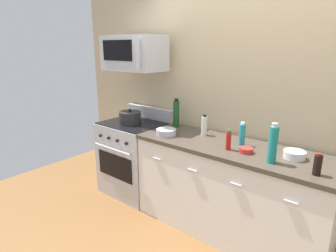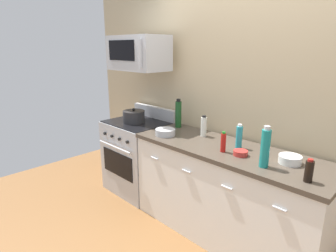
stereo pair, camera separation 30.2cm
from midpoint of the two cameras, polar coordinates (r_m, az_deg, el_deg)
ground_plane at (r=3.10m, az=8.84°, el=-20.27°), size 5.99×5.99×0.00m
back_wall at (r=2.92m, az=14.09°, el=6.10°), size 4.99×0.10×2.70m
counter_unit at (r=2.86m, az=9.22°, el=-12.78°), size 1.90×0.66×0.92m
range_oven at (r=3.63m, az=-9.21°, el=-6.25°), size 0.76×0.69×1.07m
microwave at (r=3.40m, az=-9.60°, el=14.43°), size 0.74×0.44×0.40m
bottle_vinegar_white at (r=2.94m, az=4.50°, el=0.08°), size 0.06×0.06×0.22m
bottle_wine_green at (r=3.22m, az=-0.98°, el=2.50°), size 0.07×0.07×0.33m
bottle_hot_sauce_red at (r=2.54m, az=8.93°, el=-2.97°), size 0.05×0.05×0.19m
bottle_dish_soap at (r=2.67m, az=11.78°, el=-1.74°), size 0.06×0.06×0.23m
bottle_sparkling_teal at (r=2.31m, az=17.17°, el=-3.63°), size 0.07×0.07×0.33m
bottle_soy_sauce_dark at (r=2.23m, az=24.83°, el=-7.26°), size 0.06×0.06×0.17m
bowl_red_small at (r=2.52m, az=12.35°, el=-4.85°), size 0.12×0.12×0.04m
bowl_steel_prep at (r=2.95m, az=-3.31°, el=-1.25°), size 0.21×0.21×0.07m
bowl_white_ceramic at (r=2.51m, az=21.28°, el=-5.48°), size 0.18×0.18×0.07m
stockpot at (r=3.43m, az=-10.26°, el=1.68°), size 0.27×0.27×0.18m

